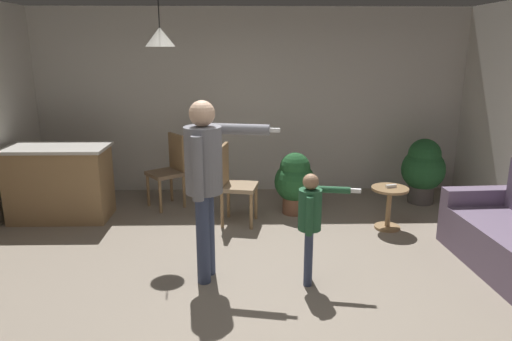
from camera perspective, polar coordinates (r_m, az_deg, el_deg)
The scene contains 12 objects.
ground at distance 4.39m, azimuth 0.01°, elevation -14.57°, with size 7.68×7.68×0.00m, color gray.
wall_back at distance 7.07m, azimuth -0.59°, elevation 8.35°, with size 6.40×0.10×2.70m, color beige.
kitchen_counter at distance 6.45m, azimuth -22.73°, elevation -1.37°, with size 1.26×0.66×0.95m.
side_table_by_couch at distance 5.89m, azimuth 15.85°, elevation -3.80°, with size 0.44×0.44×0.52m.
person_adult at distance 4.27m, azimuth -6.18°, elevation -0.15°, with size 0.87×0.49×1.70m.
person_child at distance 4.31m, azimuth 6.68°, elevation -5.58°, with size 0.58×0.30×1.06m.
dining_chair_by_counter at distance 6.52m, azimuth -10.42°, elevation 0.34°, with size 0.59×0.59×1.00m.
dining_chair_near_wall at distance 5.79m, azimuth -2.78°, elevation -1.29°, with size 0.49×0.49×1.00m.
potted_plant_corner at distance 6.96m, azimuth 19.66°, elevation 0.30°, with size 0.60×0.60×0.92m.
potted_plant_by_wall at distance 6.17m, azimuth 4.73°, elevation -1.18°, with size 0.54×0.54×0.82m.
spare_remote_on_table at distance 5.83m, azimuth 16.08°, elevation -1.84°, with size 0.04×0.13×0.04m, color white.
ceiling_light_pendant at distance 5.29m, azimuth -11.59°, elevation 15.61°, with size 0.32×0.32×0.55m.
Camera 1 is at (-0.09, -3.82, 2.16)m, focal length 32.93 mm.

